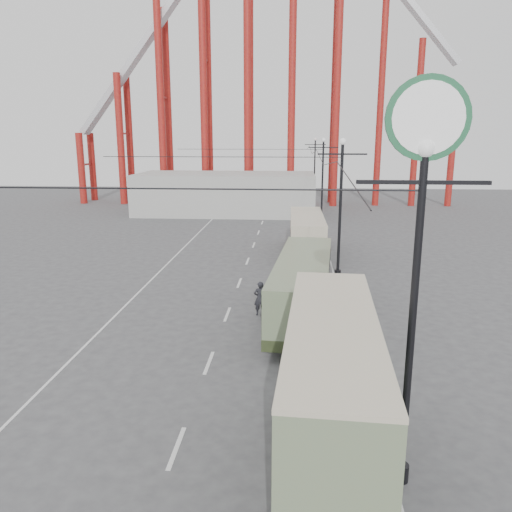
# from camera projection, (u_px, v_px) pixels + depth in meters

# --- Properties ---
(ground) EXTENTS (160.00, 160.00, 0.00)m
(ground) POSITION_uv_depth(u_px,v_px,m) (218.00, 414.00, 17.30)
(ground) COLOR #454547
(ground) RESTS_ON ground
(road_markings) EXTENTS (12.52, 120.00, 0.01)m
(road_markings) POSITION_uv_depth(u_px,v_px,m) (247.00, 269.00, 36.47)
(road_markings) COLOR silver
(road_markings) RESTS_ON ground
(lamp_post_near) EXTENTS (3.20, 0.44, 10.80)m
(lamp_post_near) POSITION_uv_depth(u_px,v_px,m) (422.00, 200.00, 12.15)
(lamp_post_near) COLOR black
(lamp_post_near) RESTS_ON ground
(lamp_post_mid) EXTENTS (3.20, 0.44, 9.32)m
(lamp_post_mid) POSITION_uv_depth(u_px,v_px,m) (340.00, 209.00, 33.26)
(lamp_post_mid) COLOR black
(lamp_post_mid) RESTS_ON ground
(lamp_post_far) EXTENTS (3.20, 0.44, 9.32)m
(lamp_post_far) POSITION_uv_depth(u_px,v_px,m) (322.00, 181.00, 54.60)
(lamp_post_far) COLOR black
(lamp_post_far) RESTS_ON ground
(lamp_post_distant) EXTENTS (3.20, 0.44, 9.32)m
(lamp_post_distant) POSITION_uv_depth(u_px,v_px,m) (315.00, 169.00, 75.94)
(lamp_post_distant) COLOR black
(lamp_post_distant) RESTS_ON ground
(roller_coaster) EXTENTS (52.95, 5.00, 55.48)m
(roller_coaster) POSITION_uv_depth(u_px,v_px,m) (260.00, 34.00, 67.35)
(roller_coaster) COLOR maroon
(roller_coaster) RESTS_ON ground
(fairground_shed) EXTENTS (22.00, 10.00, 5.00)m
(fairground_shed) POSITION_uv_depth(u_px,v_px,m) (226.00, 193.00, 62.75)
(fairground_shed) COLOR #A5A49F
(fairground_shed) RESTS_ON ground
(double_decker_bus) EXTENTS (2.76, 9.13, 4.84)m
(double_decker_bus) POSITION_uv_depth(u_px,v_px,m) (331.00, 395.00, 13.18)
(double_decker_bus) COLOR #384424
(double_decker_bus) RESTS_ON ground
(single_decker_green) EXTENTS (3.63, 11.73, 3.26)m
(single_decker_green) POSITION_uv_depth(u_px,v_px,m) (303.00, 285.00, 26.00)
(single_decker_green) COLOR #717F5C
(single_decker_green) RESTS_ON ground
(single_decker_cream) EXTENTS (2.70, 10.43, 3.24)m
(single_decker_cream) POSITION_uv_depth(u_px,v_px,m) (307.00, 233.00, 40.52)
(single_decker_cream) COLOR beige
(single_decker_cream) RESTS_ON ground
(pedestrian) EXTENTS (0.77, 0.59, 1.88)m
(pedestrian) POSITION_uv_depth(u_px,v_px,m) (260.00, 298.00, 26.78)
(pedestrian) COLOR black
(pedestrian) RESTS_ON ground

